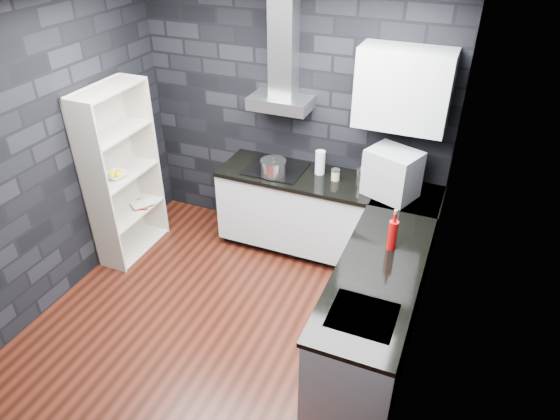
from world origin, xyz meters
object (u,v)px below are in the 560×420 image
Objects in this scene: utensil_crock at (362,177)px; storage_jar at (335,175)px; red_bottle at (392,235)px; bookshelf at (122,175)px; glass_vase at (320,162)px; appliance_garage at (392,174)px; fruit_bowl at (116,175)px; pot at (273,168)px.

storage_jar is at bearing -172.19° from utensil_crock.
bookshelf is (-2.74, 0.19, -0.13)m from red_bottle.
glass_vase is 1.68× the size of utensil_crock.
appliance_garage is 0.85m from red_bottle.
storage_jar is 0.39× the size of red_bottle.
bookshelf is at bearing 90.00° from fruit_bowl.
bookshelf reaches higher than red_bottle.
bookshelf is (-2.25, -0.75, -0.07)m from utensil_crock.
fruit_bowl is (-1.40, -0.64, -0.05)m from pot.
utensil_crock is at bearing 20.31° from fruit_bowl.
red_bottle is at bearing -7.57° from bookshelf.
bookshelf is at bearing -156.54° from glass_vase.
storage_jar is at bearing 21.79° from fruit_bowl.
red_bottle is at bearing -56.31° from appliance_garage.
fruit_bowl is (-2.55, -0.71, -0.19)m from appliance_garage.
glass_vase is 0.55× the size of appliance_garage.
utensil_crock is at bearing -4.59° from glass_vase.
pot is 0.14× the size of bookshelf.
glass_vase is 0.21m from storage_jar.
glass_vase reaches higher than fruit_bowl.
bookshelf is (-2.00, -0.72, -0.05)m from storage_jar.
storage_jar is at bearing -20.83° from glass_vase.
red_bottle is (1.33, -0.75, 0.04)m from pot.
bookshelf is (-1.40, -0.56, -0.08)m from pot.
red_bottle is 2.74m from bookshelf.
utensil_crock is 1.06m from red_bottle.
glass_vase is 1.98m from bookshelf.
appliance_garage is 1.75× the size of red_bottle.
glass_vase is 1.21× the size of fruit_bowl.
utensil_crock is 0.72× the size of fruit_bowl.
bookshelf is at bearing -160.27° from storage_jar.
appliance_garage is 2.66m from fruit_bowl.
glass_vase is (0.41, 0.22, 0.04)m from pot.
appliance_garage reaches higher than storage_jar.
pot is at bearing -167.45° from utensil_crock.
utensil_crock is (0.85, 0.19, -0.01)m from pot.
fruit_bowl is at bearing -154.40° from glass_vase.
appliance_garage is 0.25× the size of bookshelf.
fruit_bowl is (-2.74, 0.11, -0.09)m from red_bottle.
bookshelf is at bearing -145.02° from appliance_garage.
utensil_crock is 2.40m from fruit_bowl.
pot is 0.55× the size of appliance_garage.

